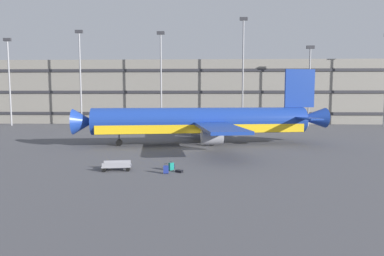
% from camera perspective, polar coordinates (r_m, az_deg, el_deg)
% --- Properties ---
extents(ground_plane, '(600.00, 600.00, 0.00)m').
position_cam_1_polar(ground_plane, '(42.45, 1.06, -3.66)').
color(ground_plane, '#4C4C51').
extents(terminal_structure, '(154.44, 21.47, 16.40)m').
position_cam_1_polar(terminal_structure, '(92.85, 1.42, 6.28)').
color(terminal_structure, gray).
rests_on(terminal_structure, ground_plane).
extents(airliner, '(36.43, 29.51, 10.82)m').
position_cam_1_polar(airliner, '(45.92, 2.14, 1.09)').
color(airliner, navy).
rests_on(airliner, ground_plane).
extents(light_mast_far_left, '(1.80, 0.50, 20.79)m').
position_cam_1_polar(light_mast_far_left, '(89.36, -29.67, 8.12)').
color(light_mast_far_left, gray).
rests_on(light_mast_far_left, ground_plane).
extents(light_mast_left, '(1.80, 0.50, 22.55)m').
position_cam_1_polar(light_mast_left, '(81.88, -19.19, 9.47)').
color(light_mast_left, gray).
rests_on(light_mast_left, ground_plane).
extents(light_mast_center_left, '(1.80, 0.50, 22.14)m').
position_cam_1_polar(light_mast_center_left, '(77.21, -5.51, 9.85)').
color(light_mast_center_left, gray).
rests_on(light_mast_center_left, ground_plane).
extents(light_mast_center_right, '(1.80, 0.50, 25.20)m').
position_cam_1_polar(light_mast_center_right, '(77.36, 9.02, 10.97)').
color(light_mast_center_right, gray).
rests_on(light_mast_center_right, ground_plane).
extents(light_mast_right, '(1.80, 0.50, 18.71)m').
position_cam_1_polar(light_mast_right, '(80.51, 20.08, 8.10)').
color(light_mast_right, gray).
rests_on(light_mast_right, ground_plane).
extents(suitcase_black, '(0.74, 0.66, 0.21)m').
position_cam_1_polar(suitcase_black, '(29.04, -2.27, -7.66)').
color(suitcase_black, black).
rests_on(suitcase_black, ground_plane).
extents(suitcase_upright, '(0.48, 0.27, 0.91)m').
position_cam_1_polar(suitcase_upright, '(28.50, -4.65, -7.32)').
color(suitcase_upright, navy).
rests_on(suitcase_upright, ground_plane).
extents(suitcase_laid_flat, '(0.51, 0.51, 0.85)m').
position_cam_1_polar(suitcase_laid_flat, '(29.72, -3.71, -6.80)').
color(suitcase_laid_flat, '#147266').
rests_on(suitcase_laid_flat, ground_plane).
extents(backpack_large, '(0.40, 0.43, 0.53)m').
position_cam_1_polar(backpack_large, '(30.39, -3.41, -6.83)').
color(backpack_large, navy).
rests_on(backpack_large, ground_plane).
extents(baggage_cart, '(3.37, 1.69, 0.82)m').
position_cam_1_polar(baggage_cart, '(30.50, -13.22, -6.55)').
color(baggage_cart, gray).
rests_on(baggage_cart, ground_plane).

